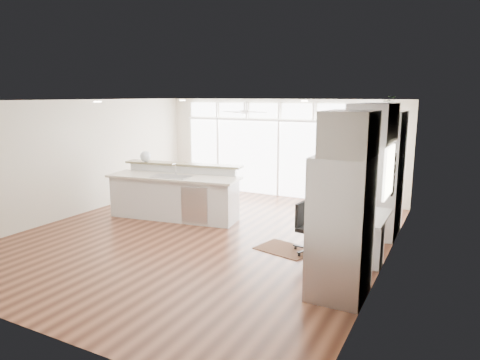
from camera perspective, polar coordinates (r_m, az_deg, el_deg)
The scene contains 24 objects.
floor at distance 8.80m, azimuth -4.85°, elevation -7.41°, with size 7.00×8.00×0.02m, color #452215.
ceiling at distance 8.34m, azimuth -5.16°, elevation 10.53°, with size 7.00×8.00×0.02m, color white.
wall_back at distance 12.00m, azimuth 5.32°, elevation 4.25°, with size 7.00×0.04×2.70m, color beige.
wall_front at distance 5.61m, azimuth -27.58°, elevation -5.01°, with size 7.00×0.04×2.70m, color beige.
wall_left at distance 10.74m, azimuth -20.98°, elevation 2.74°, with size 0.04×8.00×2.70m, color beige.
wall_right at distance 7.24m, azimuth 19.07°, elevation -0.91°, with size 0.04×8.00×2.70m, color beige.
glass_wall at distance 11.98m, azimuth 5.19°, elevation 2.80°, with size 5.80×0.06×2.08m, color silver.
transom_row at distance 11.86m, azimuth 5.30°, elevation 9.17°, with size 5.90×0.06×0.40m, color silver.
desk_window at distance 7.50m, azimuth 19.22°, elevation 1.05°, with size 0.04×0.85×0.85m, color white.
ceiling_fan at distance 11.03m, azimuth 0.59°, elevation 9.58°, with size 1.16×1.16×0.32m, color white.
recessed_lights at distance 8.51m, azimuth -4.42°, elevation 10.42°, with size 3.40×3.00×0.02m, color white.
oven_cabinet at distance 9.06m, azimuth 18.71°, elevation 0.81°, with size 0.64×1.20×2.50m, color silver.
desk_nook at distance 7.83m, azimuth 16.26°, elevation -7.19°, with size 0.72×1.30×0.76m, color silver.
upper_cabinets at distance 7.46m, azimuth 17.40°, elevation 7.30°, with size 0.64×1.30×0.64m, color silver.
refrigerator at distance 6.11m, azimuth 13.29°, elevation -6.16°, with size 0.76×0.90×2.00m, color #B0B0B4.
fridge_cabinet at distance 5.85m, azimuth 14.43°, elevation 6.02°, with size 0.64×0.90×0.60m, color silver.
framed_photos at distance 8.14m, azimuth 19.80°, elevation 0.68°, with size 0.06×0.22×0.80m, color black.
kitchen_island at distance 9.92m, azimuth -8.82°, elevation -1.65°, with size 3.06×1.15×1.22m, color silver.
rug at distance 8.04m, azimuth 5.96°, elevation -9.14°, with size 0.98×0.70×0.01m, color #321A10.
office_chair at distance 7.80m, azimuth 9.48°, elevation -6.42°, with size 0.47×0.43×0.90m, color black.
fishbowl at distance 10.59m, azimuth -12.51°, elevation 3.09°, with size 0.26×0.26×0.26m, color silver.
monitor at distance 7.69m, azimuth 15.91°, elevation -3.04°, with size 0.08×0.47×0.39m, color black.
keyboard at distance 7.77m, azimuth 14.61°, elevation -4.27°, with size 0.12×0.32×0.02m, color silver.
potted_plant at distance 8.93m, azimuth 19.26°, elevation 9.42°, with size 0.25×0.28×0.22m, color #274E21.
Camera 1 is at (4.49, -7.03, 2.79)m, focal length 32.00 mm.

